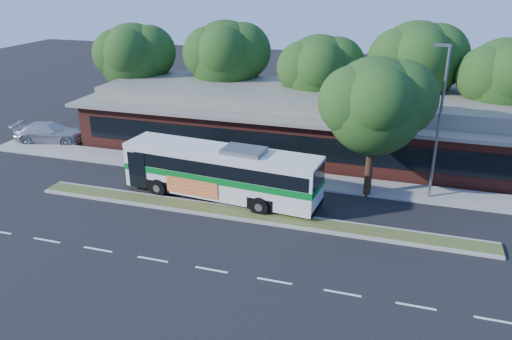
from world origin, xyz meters
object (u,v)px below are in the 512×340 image
at_px(lamp_post, 439,120).
at_px(transit_bus, 222,169).
at_px(sedan, 49,132).
at_px(sidewalk_tree, 382,104).

distance_m(lamp_post, transit_bus, 12.72).
relative_size(lamp_post, sedan, 1.68).
height_order(lamp_post, transit_bus, lamp_post).
relative_size(sedan, sidewalk_tree, 0.65).
distance_m(transit_bus, sedan, 17.73).
distance_m(sedan, sidewalk_tree, 26.01).
relative_size(lamp_post, transit_bus, 0.75).
height_order(transit_bus, sedan, transit_bus).
bearing_deg(sidewalk_tree, lamp_post, 10.14).
distance_m(lamp_post, sidewalk_tree, 3.31).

